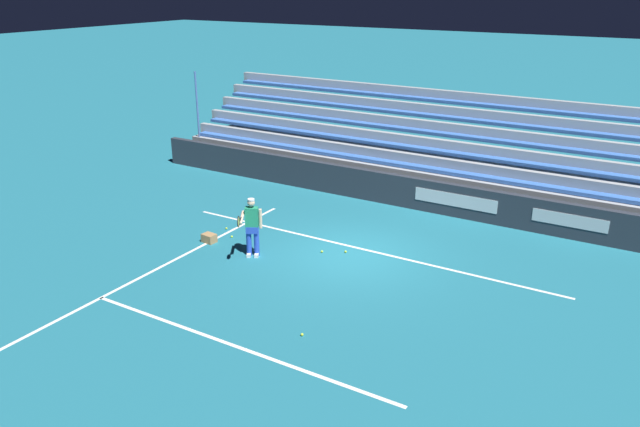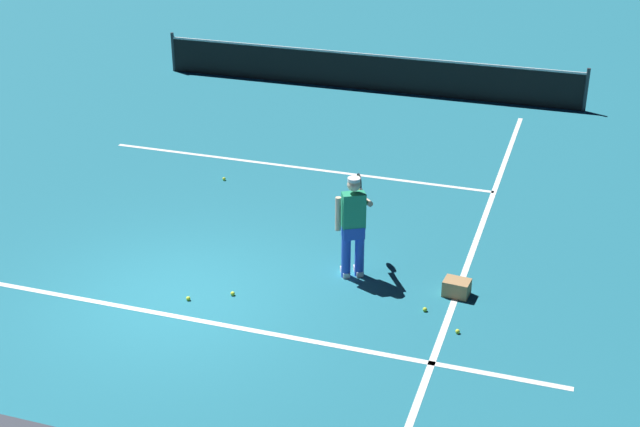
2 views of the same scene
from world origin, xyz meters
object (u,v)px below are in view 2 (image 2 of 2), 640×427
object	(u,v)px
tennis_ball_by_box	(224,179)
tennis_ball_midcourt	(425,309)
ball_box_cardboard	(457,288)
tennis_net	(366,71)
tennis_ball_far_left	(188,298)
tennis_player	(353,225)
tennis_ball_near_player	(458,331)
tennis_ball_toward_net	(233,293)

from	to	relation	value
tennis_ball_by_box	tennis_ball_midcourt	world-z (taller)	same
ball_box_cardboard	tennis_net	size ratio (longest dim) A/B	0.04
tennis_ball_midcourt	tennis_net	distance (m)	10.90
tennis_ball_far_left	tennis_net	xyz separation A→B (m)	(-0.22, 11.04, 0.46)
tennis_player	tennis_net	bearing A→B (deg)	104.16
tennis_ball_by_box	tennis_ball_far_left	distance (m)	4.63
tennis_ball_midcourt	tennis_ball_near_player	size ratio (longest dim) A/B	1.00
tennis_ball_near_player	tennis_net	xyz separation A→B (m)	(-4.32, 10.67, 0.46)
ball_box_cardboard	tennis_ball_toward_net	world-z (taller)	ball_box_cardboard
ball_box_cardboard	tennis_ball_near_player	xyz separation A→B (m)	(0.21, -1.06, -0.10)
tennis_player	tennis_ball_far_left	distance (m)	2.80
ball_box_cardboard	tennis_ball_far_left	world-z (taller)	ball_box_cardboard
tennis_ball_far_left	tennis_net	distance (m)	11.05
tennis_player	tennis_net	distance (m)	9.80
tennis_player	tennis_ball_by_box	distance (m)	4.63
tennis_ball_far_left	tennis_ball_near_player	distance (m)	4.11
tennis_ball_toward_net	tennis_net	world-z (taller)	tennis_net
tennis_player	tennis_net	size ratio (longest dim) A/B	0.15
tennis_ball_midcourt	tennis_ball_far_left	bearing A→B (deg)	-167.00
tennis_ball_toward_net	tennis_player	bearing A→B (deg)	36.96
tennis_ball_midcourt	tennis_ball_near_player	distance (m)	0.72
tennis_ball_by_box	ball_box_cardboard	bearing A→B (deg)	-29.83
tennis_player	tennis_ball_toward_net	distance (m)	2.17
ball_box_cardboard	tennis_ball_by_box	bearing A→B (deg)	150.17
tennis_ball_far_left	tennis_net	world-z (taller)	tennis_net
tennis_ball_toward_net	tennis_ball_far_left	distance (m)	0.69
tennis_ball_by_box	tennis_net	xyz separation A→B (m)	(1.12, 6.61, 0.46)
tennis_ball_toward_net	tennis_ball_near_player	size ratio (longest dim) A/B	1.00
tennis_player	tennis_ball_midcourt	bearing A→B (deg)	-28.43
tennis_ball_midcourt	tennis_ball_near_player	world-z (taller)	same
tennis_ball_near_player	ball_box_cardboard	bearing A→B (deg)	101.22
tennis_net	tennis_player	bearing A→B (deg)	-75.84
tennis_net	tennis_ball_far_left	bearing A→B (deg)	-88.87
ball_box_cardboard	tennis_ball_near_player	size ratio (longest dim) A/B	6.06
tennis_ball_midcourt	ball_box_cardboard	bearing A→B (deg)	59.71
ball_box_cardboard	tennis_ball_near_player	distance (m)	1.09
tennis_ball_far_left	tennis_ball_near_player	world-z (taller)	same
tennis_ball_far_left	tennis_net	bearing A→B (deg)	91.13
tennis_ball_far_left	tennis_ball_midcourt	bearing A→B (deg)	13.00
ball_box_cardboard	tennis_net	bearing A→B (deg)	113.14
tennis_ball_toward_net	tennis_ball_near_player	bearing A→B (deg)	0.38
tennis_ball_toward_net	tennis_ball_far_left	size ratio (longest dim) A/B	1.00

